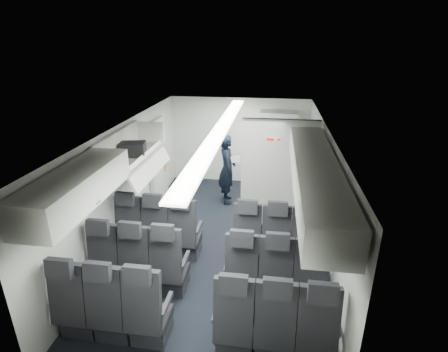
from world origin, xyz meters
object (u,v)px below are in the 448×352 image
(seat_row_front, at_px, (216,239))
(carry_on_bag, at_px, (133,150))
(galley_unit, at_px, (277,151))
(seat_row_mid, at_px, (205,272))
(seat_row_rear, at_px, (191,320))
(flight_attendant, at_px, (227,169))
(boarding_door, at_px, (158,161))

(seat_row_front, height_order, carry_on_bag, carry_on_bag)
(galley_unit, height_order, carry_on_bag, carry_on_bag)
(seat_row_mid, distance_m, galley_unit, 4.30)
(carry_on_bag, bearing_deg, seat_row_rear, -66.84)
(seat_row_mid, relative_size, carry_on_bag, 8.30)
(flight_attendant, bearing_deg, carry_on_bag, 132.52)
(seat_row_front, xyz_separation_m, galley_unit, (0.95, 3.25, 0.55))
(boarding_door, bearing_deg, seat_row_rear, -67.13)
(seat_row_mid, distance_m, carry_on_bag, 2.32)
(boarding_door, distance_m, flight_attendant, 1.53)
(seat_row_front, height_order, seat_row_rear, same)
(seat_row_front, height_order, boarding_door, boarding_door)
(seat_row_mid, relative_size, boarding_door, 1.79)
(boarding_door, distance_m, carry_on_bag, 1.98)
(seat_row_rear, bearing_deg, boarding_door, 112.87)
(flight_attendant, bearing_deg, seat_row_mid, 168.16)
(seat_row_rear, height_order, flight_attendant, flight_attendant)
(seat_row_rear, bearing_deg, galley_unit, 79.35)
(galley_unit, distance_m, boarding_door, 2.84)
(seat_row_front, distance_m, seat_row_mid, 0.90)
(seat_row_mid, height_order, seat_row_rear, same)
(boarding_door, relative_size, flight_attendant, 1.19)
(galley_unit, distance_m, flight_attendant, 1.47)
(seat_row_rear, xyz_separation_m, flight_attendant, (-0.13, 4.07, 0.38))
(flight_attendant, bearing_deg, seat_row_rear, 167.66)
(seat_row_mid, xyz_separation_m, seat_row_rear, (0.00, -0.90, 0.00))
(carry_on_bag, bearing_deg, flight_attendant, 45.84)
(boarding_door, height_order, carry_on_bag, carry_on_bag)
(seat_row_front, xyz_separation_m, carry_on_bag, (-1.42, 0.31, 1.38))
(seat_row_mid, height_order, carry_on_bag, carry_on_bag)
(seat_row_front, xyz_separation_m, boarding_door, (-1.64, 2.09, 0.55))
(seat_row_mid, height_order, flight_attendant, flight_attendant)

